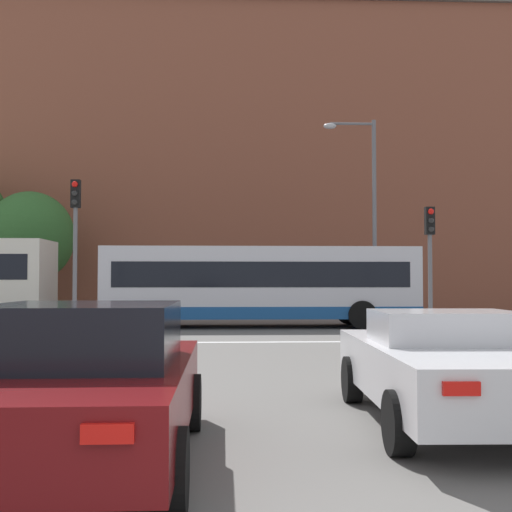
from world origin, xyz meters
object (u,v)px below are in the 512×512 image
(bus_crossing_lead, at_px, (260,284))
(pedestrian_walking_east, at_px, (335,293))
(traffic_light_near_left, at_px, (75,233))
(car_saloon_left, at_px, (84,383))
(car_roadster_right, at_px, (448,366))
(pedestrian_walking_west, at_px, (381,294))
(street_lamp_junction, at_px, (366,201))
(traffic_light_near_right, at_px, (430,250))
(pedestrian_waiting, at_px, (303,297))

(bus_crossing_lead, relative_size, pedestrian_walking_east, 6.22)
(traffic_light_near_left, height_order, pedestrian_walking_east, traffic_light_near_left)
(car_saloon_left, xyz_separation_m, car_roadster_right, (3.98, 1.56, -0.07))
(car_roadster_right, distance_m, pedestrian_walking_west, 23.91)
(traffic_light_near_left, bearing_deg, pedestrian_walking_west, 46.87)
(car_roadster_right, relative_size, street_lamp_junction, 0.57)
(pedestrian_walking_east, bearing_deg, traffic_light_near_left, -169.71)
(pedestrian_walking_west, bearing_deg, street_lamp_junction, -27.24)
(traffic_light_near_right, distance_m, traffic_light_near_left, 10.17)
(car_roadster_right, height_order, pedestrian_walking_west, pedestrian_walking_west)
(bus_crossing_lead, relative_size, street_lamp_junction, 1.43)
(traffic_light_near_left, xyz_separation_m, pedestrian_walking_west, (11.83, 12.63, -2.03))
(traffic_light_near_left, height_order, pedestrian_waiting, traffic_light_near_left)
(traffic_light_near_left, distance_m, pedestrian_walking_west, 17.42)
(traffic_light_near_left, height_order, street_lamp_junction, street_lamp_junction)
(pedestrian_waiting, bearing_deg, traffic_light_near_right, -147.69)
(pedestrian_walking_west, bearing_deg, bus_crossing_lead, -49.45)
(traffic_light_near_left, xyz_separation_m, pedestrian_waiting, (8.01, 12.76, -2.15))
(traffic_light_near_left, height_order, pedestrian_walking_west, traffic_light_near_left)
(car_saloon_left, distance_m, pedestrian_walking_east, 26.64)
(car_saloon_left, bearing_deg, pedestrian_waiting, 78.38)
(bus_crossing_lead, bearing_deg, traffic_light_near_left, 133.09)
(bus_crossing_lead, height_order, pedestrian_walking_west, bus_crossing_lead)
(bus_crossing_lead, height_order, traffic_light_near_right, traffic_light_near_right)
(car_saloon_left, bearing_deg, car_roadster_right, 21.09)
(bus_crossing_lead, distance_m, pedestrian_waiting, 7.98)
(bus_crossing_lead, bearing_deg, car_saloon_left, 171.76)
(traffic_light_near_right, xyz_separation_m, pedestrian_walking_east, (-0.44, 13.71, -1.50))
(car_roadster_right, height_order, bus_crossing_lead, bus_crossing_lead)
(traffic_light_near_left, bearing_deg, bus_crossing_lead, 43.09)
(pedestrian_walking_west, bearing_deg, car_roadster_right, -20.95)
(car_roadster_right, xyz_separation_m, pedestrian_walking_east, (2.72, 24.22, 0.40))
(car_roadster_right, xyz_separation_m, bus_crossing_lead, (-1.44, 15.98, 0.88))
(pedestrian_waiting, relative_size, pedestrian_walking_west, 0.90)
(pedestrian_walking_east, bearing_deg, bus_crossing_lead, -160.64)
(car_saloon_left, xyz_separation_m, pedestrian_walking_west, (8.82, 24.97, 0.27))
(pedestrian_walking_west, bearing_deg, car_saloon_left, -28.72)
(car_saloon_left, distance_m, pedestrian_waiting, 25.60)
(traffic_light_near_right, xyz_separation_m, pedestrian_walking_west, (1.68, 12.91, -1.56))
(pedestrian_walking_east, bearing_deg, pedestrian_waiting, 157.85)
(bus_crossing_lead, bearing_deg, pedestrian_walking_east, -26.79)
(bus_crossing_lead, xyz_separation_m, traffic_light_near_right, (4.60, -5.47, 1.03))
(car_roadster_right, bearing_deg, pedestrian_walking_east, 85.26)
(pedestrian_waiting, bearing_deg, pedestrian_walking_east, -45.30)
(traffic_light_near_right, distance_m, pedestrian_walking_west, 13.11)
(street_lamp_junction, bearing_deg, pedestrian_walking_east, 90.02)
(car_roadster_right, relative_size, traffic_light_near_left, 0.99)
(car_saloon_left, bearing_deg, street_lamp_junction, 69.68)
(car_roadster_right, bearing_deg, car_saloon_left, -156.90)
(car_saloon_left, height_order, pedestrian_walking_west, pedestrian_walking_west)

